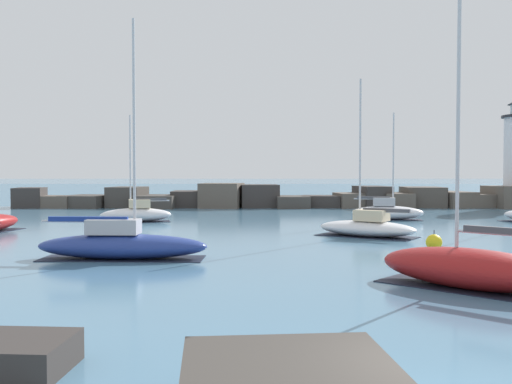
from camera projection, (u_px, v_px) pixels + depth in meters
The scene contains 8 objects.
open_sea_beyond at pixel (267, 190), 120.43m from camera, with size 400.00×116.00×0.01m.
breakwater_jetty at pixel (313, 198), 60.42m from camera, with size 58.86×6.74×2.56m.
sailboat_moored_1 at pixel (121, 244), 24.61m from camera, with size 7.45×2.30×10.31m.
sailboat_moored_2 at pixel (387, 211), 44.74m from camera, with size 5.74×2.70×8.38m.
sailboat_moored_3 at pixel (136, 214), 42.76m from camera, with size 5.53×2.94×8.00m.
sailboat_moored_4 at pixel (470, 268), 18.34m from camera, with size 6.02×5.85×10.38m.
sailboat_moored_6 at pixel (367, 227), 33.16m from camera, with size 6.27×5.34×9.18m.
mooring_buoy_orange_near at pixel (434, 242), 27.29m from camera, with size 0.77×0.77×0.97m.
Camera 1 is at (-2.84, -8.02, 3.77)m, focal length 40.00 mm.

